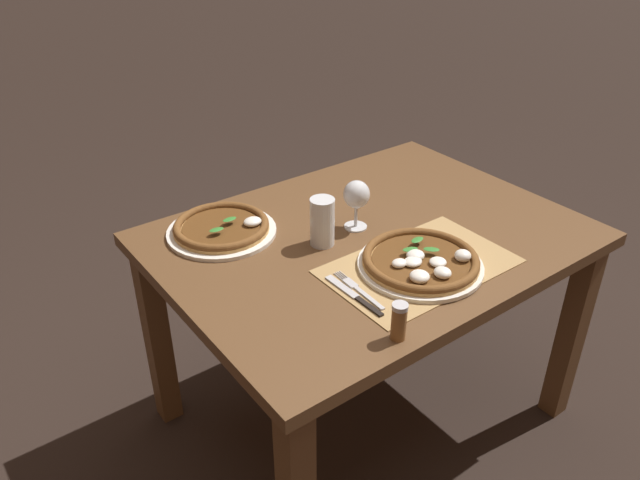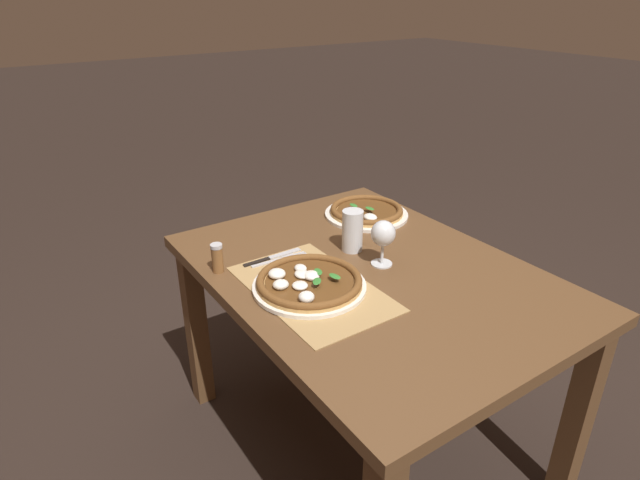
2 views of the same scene
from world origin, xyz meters
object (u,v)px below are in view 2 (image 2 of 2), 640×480
pepper_shaker (217,258)px  pizza_far (367,212)px  pizza_near (308,282)px  wine_glass (383,235)px  pint_glass (352,231)px  fork (279,259)px  knife (273,257)px

pepper_shaker → pizza_far: bearing=97.6°
pizza_near → pepper_shaker: 0.31m
pizza_far → wine_glass: 0.41m
pizza_far → pint_glass: pint_glass is taller
pizza_far → wine_glass: bearing=-31.5°
wine_glass → fork: size_ratio=0.77×
fork → knife: 0.03m
pizza_far → pepper_shaker: bearing=-82.4°
pizza_far → wine_glass: wine_glass is taller
pizza_near → fork: bearing=174.9°
pizza_near → pepper_shaker: bearing=-144.4°
pint_glass → pepper_shaker: pint_glass is taller
wine_glass → pepper_shaker: bearing=-118.8°
wine_glass → pizza_far: bearing=148.5°
pizza_near → pizza_far: 0.60m
pepper_shaker → knife: bearing=83.8°
fork → knife: (-0.03, -0.01, 0.00)m
pizza_near → pint_glass: 0.30m
wine_glass → fork: bearing=-128.2°
knife → pizza_far: bearing=102.7°
knife → pepper_shaker: (-0.02, -0.19, 0.04)m
pint_glass → fork: (-0.07, -0.25, -0.06)m
pizza_far → fork: pizza_far is taller
knife → fork: bearing=23.2°
pint_glass → pepper_shaker: 0.46m
pizza_far → knife: size_ratio=1.53×
pizza_far → pepper_shaker: (0.09, -0.68, 0.03)m
pizza_near → knife: size_ratio=1.60×
wine_glass → pepper_shaker: size_ratio=1.60×
pint_glass → knife: 0.28m
pint_glass → knife: bearing=-110.1°
pizza_near → wine_glass: wine_glass is taller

